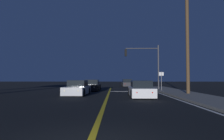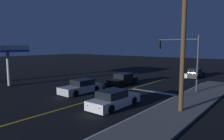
# 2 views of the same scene
# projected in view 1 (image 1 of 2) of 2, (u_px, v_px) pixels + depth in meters

# --- Properties ---
(sidewalk_right) EXTENTS (3.20, 36.73, 0.15)m
(sidewalk_right) POSITION_uv_depth(u_px,v_px,m) (204.00, 99.00, 14.32)
(sidewalk_right) COLOR slate
(sidewalk_right) RESTS_ON ground
(lane_line_center) EXTENTS (0.20, 34.69, 0.01)m
(lane_line_center) POSITION_uv_depth(u_px,v_px,m) (106.00, 99.00, 14.40)
(lane_line_center) COLOR gold
(lane_line_center) RESTS_ON ground
(lane_line_edge_right) EXTENTS (0.16, 34.69, 0.01)m
(lane_line_edge_right) POSITION_uv_depth(u_px,v_px,m) (178.00, 100.00, 14.34)
(lane_line_edge_right) COLOR white
(lane_line_edge_right) RESTS_ON ground
(stop_bar) EXTENTS (5.36, 0.50, 0.01)m
(stop_bar) POSITION_uv_depth(u_px,v_px,m) (133.00, 91.00, 23.06)
(stop_bar) COLOR white
(stop_bar) RESTS_ON ground
(car_far_approaching_black) EXTENTS (1.94, 4.42, 1.34)m
(car_far_approaching_black) POSITION_uv_depth(u_px,v_px,m) (92.00, 86.00, 24.38)
(car_far_approaching_black) COLOR black
(car_far_approaching_black) RESTS_ON ground
(car_parked_curb_silver) EXTENTS (1.99, 4.48, 1.34)m
(car_parked_curb_silver) POSITION_uv_depth(u_px,v_px,m) (77.00, 89.00, 18.27)
(car_parked_curb_silver) COLOR #B2B5BA
(car_parked_curb_silver) RESTS_ON ground
(car_following_oncoming_white) EXTENTS (1.91, 4.70, 1.34)m
(car_following_oncoming_white) POSITION_uv_depth(u_px,v_px,m) (141.00, 90.00, 16.41)
(car_following_oncoming_white) COLOR silver
(car_following_oncoming_white) RESTS_ON ground
(car_mid_block_charcoal) EXTENTS (2.00, 4.53, 1.34)m
(car_mid_block_charcoal) POSITION_uv_depth(u_px,v_px,m) (127.00, 83.00, 35.78)
(car_mid_block_charcoal) COLOR #2D2D33
(car_mid_block_charcoal) RESTS_ON ground
(traffic_signal_near_right) EXTENTS (4.38, 0.28, 5.70)m
(traffic_signal_near_right) POSITION_uv_depth(u_px,v_px,m) (146.00, 60.00, 25.49)
(traffic_signal_near_right) COLOR #38383D
(traffic_signal_near_right) RESTS_ON ground
(utility_pole_right) EXTENTS (1.43, 0.31, 10.90)m
(utility_pole_right) POSITION_uv_depth(u_px,v_px,m) (187.00, 34.00, 18.37)
(utility_pole_right) COLOR #4C3823
(utility_pole_right) RESTS_ON ground
(street_sign_corner) EXTENTS (0.56, 0.11, 2.25)m
(street_sign_corner) POSITION_uv_depth(u_px,v_px,m) (161.00, 78.00, 22.58)
(street_sign_corner) COLOR slate
(street_sign_corner) RESTS_ON ground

